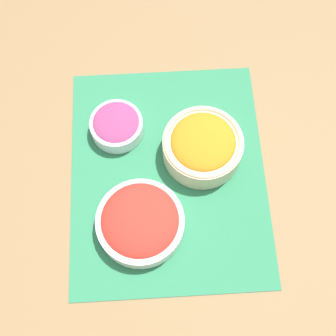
{
  "coord_description": "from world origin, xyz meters",
  "views": [
    {
      "loc": [
        0.37,
        -0.02,
        0.95
      ],
      "look_at": [
        0.0,
        0.0,
        0.03
      ],
      "focal_mm": 50.0,
      "sensor_mm": 36.0,
      "label": 1
    }
  ],
  "objects": [
    {
      "name": "onion_bowl",
      "position": [
        -0.11,
        -0.11,
        0.03
      ],
      "size": [
        0.12,
        0.12,
        0.05
      ],
      "color": "silver",
      "rests_on": "placemat"
    },
    {
      "name": "carrot_bowl",
      "position": [
        -0.04,
        0.08,
        0.05
      ],
      "size": [
        0.17,
        0.17,
        0.08
      ],
      "color": "beige",
      "rests_on": "placemat"
    },
    {
      "name": "tomato_bowl",
      "position": [
        0.12,
        -0.06,
        0.04
      ],
      "size": [
        0.18,
        0.18,
        0.07
      ],
      "color": "white",
      "rests_on": "placemat"
    },
    {
      "name": "placemat",
      "position": [
        0.0,
        0.0,
        0.0
      ],
      "size": [
        0.52,
        0.42,
        0.0
      ],
      "color": "#2D7A51",
      "rests_on": "ground_plane"
    },
    {
      "name": "ground_plane",
      "position": [
        0.0,
        0.0,
        0.0
      ],
      "size": [
        3.0,
        3.0,
        0.0
      ],
      "primitive_type": "plane",
      "color": "olive"
    }
  ]
}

